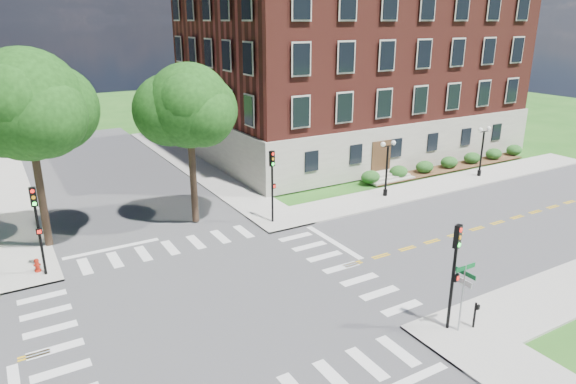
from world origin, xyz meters
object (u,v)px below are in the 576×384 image
push_button_post (475,314)px  twin_lamp_east (482,148)px  twin_lamp_west (387,165)px  traffic_signal_ne (272,177)px  fire_hydrant (37,266)px  street_sign_pole (464,285)px  traffic_signal_nw (37,220)px  traffic_signal_se (455,264)px

push_button_post → twin_lamp_east: bearing=39.6°
twin_lamp_west → traffic_signal_ne: bearing=-178.2°
traffic_signal_ne → push_button_post: 15.51m
twin_lamp_west → fire_hydrant: size_ratio=5.64×
traffic_signal_ne → street_sign_pole: traffic_signal_ne is taller
traffic_signal_nw → twin_lamp_west: (23.78, 0.79, -0.66)m
traffic_signal_nw → fire_hydrant: 2.80m
traffic_signal_ne → twin_lamp_west: (9.92, 0.30, -0.66)m
traffic_signal_se → twin_lamp_east: traffic_signal_se is taller
fire_hydrant → twin_lamp_east: bearing=0.3°
traffic_signal_se → street_sign_pole: (0.24, -0.37, -0.88)m
traffic_signal_ne → twin_lamp_east: 20.35m
traffic_signal_ne → street_sign_pole: size_ratio=1.55×
twin_lamp_west → push_button_post: bearing=-118.3°
twin_lamp_west → fire_hydrant: (-24.11, -0.23, -2.06)m
traffic_signal_se → street_sign_pole: size_ratio=1.55×
traffic_signal_ne → traffic_signal_nw: size_ratio=1.00×
twin_lamp_west → twin_lamp_east: bearing=-0.2°
twin_lamp_west → twin_lamp_east: 10.41m
traffic_signal_nw → traffic_signal_ne: bearing=2.0°
traffic_signal_nw → twin_lamp_east: traffic_signal_nw is taller
traffic_signal_se → fire_hydrant: size_ratio=6.40×
twin_lamp_west → twin_lamp_east: size_ratio=1.00×
traffic_signal_ne → twin_lamp_east: (20.34, 0.26, -0.66)m
traffic_signal_ne → traffic_signal_nw: (-13.86, -0.49, 0.00)m
twin_lamp_east → traffic_signal_se: bearing=-142.9°
twin_lamp_east → street_sign_pole: (-19.53, -15.33, -0.21)m
traffic_signal_se → push_button_post: size_ratio=4.00×
twin_lamp_east → push_button_post: size_ratio=3.53×
traffic_signal_ne → twin_lamp_west: traffic_signal_ne is taller
traffic_signal_se → traffic_signal_nw: 20.25m
fire_hydrant → twin_lamp_west: bearing=0.5°
traffic_signal_ne → street_sign_pole: bearing=-87.0°
traffic_signal_nw → push_button_post: traffic_signal_nw is taller
twin_lamp_west → push_button_post: size_ratio=3.53×
traffic_signal_ne → street_sign_pole: 15.12m
traffic_signal_ne → traffic_signal_nw: same height
twin_lamp_west → fire_hydrant: twin_lamp_west is taller
street_sign_pole → push_button_post: 1.70m
push_button_post → fire_hydrant: (-15.74, 15.33, -0.33)m
push_button_post → traffic_signal_ne: bearing=95.8°
traffic_signal_ne → twin_lamp_west: 9.95m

